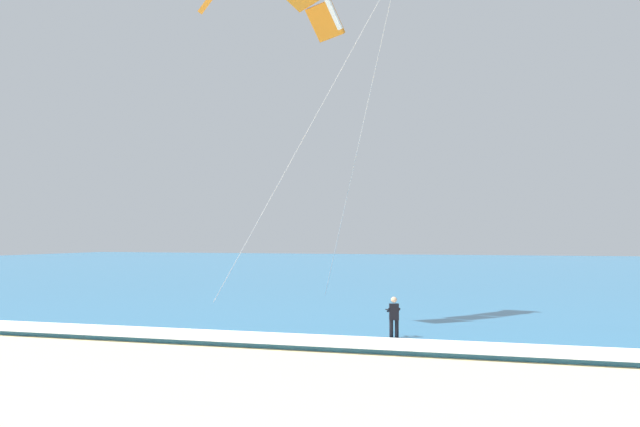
{
  "coord_description": "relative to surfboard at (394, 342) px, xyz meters",
  "views": [
    {
      "loc": [
        -0.08,
        -9.17,
        3.93
      ],
      "look_at": [
        -9.16,
        18.53,
        4.81
      ],
      "focal_mm": 41.05,
      "sensor_mm": 36.0,
      "label": 1
    }
  ],
  "objects": [
    {
      "name": "surf_foam",
      "position": [
        5.86,
        -1.63,
        0.19
      ],
      "size": [
        200.0,
        2.65,
        0.04
      ],
      "primitive_type": "cube",
      "color": "white",
      "rests_on": "sea"
    },
    {
      "name": "surfboard",
      "position": [
        0.0,
        0.0,
        0.0
      ],
      "size": [
        0.88,
        1.47,
        0.09
      ],
      "color": "yellow",
      "rests_on": "ground"
    },
    {
      "name": "sea",
      "position": [
        5.86,
        57.37,
        0.07
      ],
      "size": [
        200.0,
        120.0,
        0.2
      ],
      "primitive_type": "cube",
      "color": "teal",
      "rests_on": "ground"
    },
    {
      "name": "kitesurfer",
      "position": [
        -0.01,
        0.02,
        0.91
      ],
      "size": [
        0.64,
        0.63,
        1.69
      ],
      "color": "black",
      "rests_on": "ground"
    }
  ]
}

